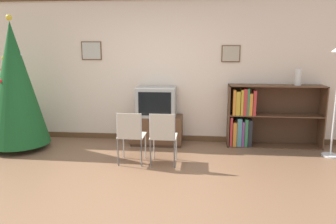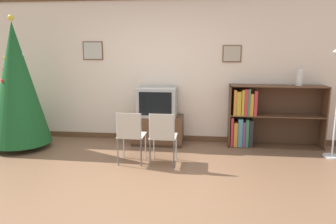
% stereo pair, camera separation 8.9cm
% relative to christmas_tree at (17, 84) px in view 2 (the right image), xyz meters
% --- Properties ---
extents(ground_plane, '(24.00, 24.00, 0.00)m').
position_rel_christmas_tree_xyz_m(ground_plane, '(2.31, -1.53, -1.14)').
color(ground_plane, brown).
extents(wall_back, '(8.82, 0.11, 2.70)m').
position_rel_christmas_tree_xyz_m(wall_back, '(2.31, 0.84, 0.21)').
color(wall_back, beige).
rests_on(wall_back, ground_plane).
extents(christmas_tree, '(1.03, 1.03, 2.30)m').
position_rel_christmas_tree_xyz_m(christmas_tree, '(0.00, 0.00, 0.00)').
color(christmas_tree, maroon).
rests_on(christmas_tree, ground_plane).
extents(tv_console, '(0.94, 0.49, 0.53)m').
position_rel_christmas_tree_xyz_m(tv_console, '(2.36, 0.53, -0.88)').
color(tv_console, '#412A1A').
rests_on(tv_console, ground_plane).
extents(television, '(0.70, 0.47, 0.53)m').
position_rel_christmas_tree_xyz_m(television, '(2.36, 0.53, -0.35)').
color(television, '#9E9E99').
rests_on(television, tv_console).
extents(folding_chair_left, '(0.40, 0.40, 0.82)m').
position_rel_christmas_tree_xyz_m(folding_chair_left, '(2.12, -0.56, -0.67)').
color(folding_chair_left, '#BCB29E').
rests_on(folding_chair_left, ground_plane).
extents(folding_chair_right, '(0.40, 0.40, 0.82)m').
position_rel_christmas_tree_xyz_m(folding_chair_right, '(2.61, -0.56, -0.67)').
color(folding_chair_right, '#BCB29E').
rests_on(folding_chair_right, ground_plane).
extents(bookshelf, '(1.65, 0.36, 1.11)m').
position_rel_christmas_tree_xyz_m(bookshelf, '(4.16, 0.60, -0.61)').
color(bookshelf, brown).
rests_on(bookshelf, ground_plane).
extents(vase, '(0.11, 0.11, 0.28)m').
position_rel_christmas_tree_xyz_m(vase, '(4.84, 0.60, 0.11)').
color(vase, silver).
rests_on(vase, bookshelf).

